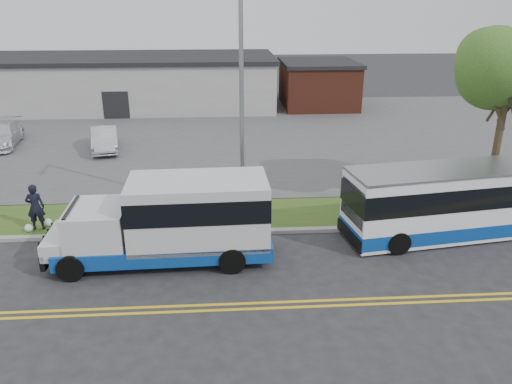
{
  "coord_description": "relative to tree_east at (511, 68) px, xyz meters",
  "views": [
    {
      "loc": [
        2.24,
        -16.99,
        8.82
      ],
      "look_at": [
        3.49,
        1.57,
        1.6
      ],
      "focal_mm": 35.0,
      "sensor_mm": 36.0,
      "label": 1
    }
  ],
  "objects": [
    {
      "name": "ground",
      "position": [
        -14.0,
        -3.0,
        -6.2
      ],
      "size": [
        140.0,
        140.0,
        0.0
      ],
      "primitive_type": "plane",
      "color": "#28282B",
      "rests_on": "ground"
    },
    {
      "name": "lane_line_north",
      "position": [
        -14.0,
        -6.85,
        -6.2
      ],
      "size": [
        70.0,
        0.12,
        0.01
      ],
      "primitive_type": "cube",
      "color": "yellow",
      "rests_on": "ground"
    },
    {
      "name": "lane_line_south",
      "position": [
        -14.0,
        -7.15,
        -6.2
      ],
      "size": [
        70.0,
        0.12,
        0.01
      ],
      "primitive_type": "cube",
      "color": "yellow",
      "rests_on": "ground"
    },
    {
      "name": "curb",
      "position": [
        -14.0,
        -1.9,
        -6.13
      ],
      "size": [
        80.0,
        0.3,
        0.15
      ],
      "primitive_type": "cube",
      "color": "#9E9B93",
      "rests_on": "ground"
    },
    {
      "name": "verge",
      "position": [
        -14.0,
        -0.1,
        -6.15
      ],
      "size": [
        80.0,
        3.3,
        0.1
      ],
      "primitive_type": "cube",
      "color": "#354E1A",
      "rests_on": "ground"
    },
    {
      "name": "parking_lot",
      "position": [
        -14.0,
        14.0,
        -6.15
      ],
      "size": [
        80.0,
        25.0,
        0.1
      ],
      "primitive_type": "cube",
      "color": "#4C4C4F",
      "rests_on": "ground"
    },
    {
      "name": "commercial_building",
      "position": [
        -20.0,
        24.0,
        -4.02
      ],
      "size": [
        25.4,
        10.4,
        4.35
      ],
      "color": "#9E9E99",
      "rests_on": "ground"
    },
    {
      "name": "brick_wing",
      "position": [
        -3.5,
        23.0,
        -4.24
      ],
      "size": [
        6.3,
        7.3,
        3.9
      ],
      "color": "brown",
      "rests_on": "ground"
    },
    {
      "name": "tree_east",
      "position": [
        0.0,
        0.0,
        0.0
      ],
      "size": [
        5.2,
        5.2,
        8.33
      ],
      "color": "#382D1E",
      "rests_on": "verge"
    },
    {
      "name": "streetlight_near",
      "position": [
        -11.0,
        -0.27,
        -0.97
      ],
      "size": [
        0.35,
        1.53,
        9.5
      ],
      "color": "gray",
      "rests_on": "verge"
    },
    {
      "name": "shuttle_bus",
      "position": [
        -13.47,
        -3.79,
        -4.59
      ],
      "size": [
        7.96,
        2.85,
        3.02
      ],
      "rotation": [
        0.0,
        0.0,
        0.03
      ],
      "color": "#0D3E95",
      "rests_on": "ground"
    },
    {
      "name": "transit_bus",
      "position": [
        -2.06,
        -2.4,
        -4.78
      ],
      "size": [
        10.37,
        3.76,
        2.81
      ],
      "rotation": [
        0.0,
        0.0,
        0.15
      ],
      "color": "white",
      "rests_on": "ground"
    },
    {
      "name": "pedestrian",
      "position": [
        -19.33,
        -1.1,
        -5.15
      ],
      "size": [
        0.75,
        0.54,
        1.92
      ],
      "primitive_type": "imported",
      "rotation": [
        0.0,
        0.0,
        3.26
      ],
      "color": "black",
      "rests_on": "verge"
    },
    {
      "name": "parked_car_a",
      "position": [
        -19.04,
        10.27,
        -5.39
      ],
      "size": [
        2.37,
        4.56,
        1.43
      ],
      "primitive_type": "imported",
      "rotation": [
        0.0,
        0.0,
        0.21
      ],
      "color": "#BABDC2",
      "rests_on": "parking_lot"
    },
    {
      "name": "parked_car_b",
      "position": [
        -25.74,
        11.62,
        -5.39
      ],
      "size": [
        2.7,
        5.15,
        1.42
      ],
      "primitive_type": "imported",
      "rotation": [
        0.0,
        0.0,
        0.15
      ],
      "color": "silver",
      "rests_on": "parking_lot"
    },
    {
      "name": "grocery_bag_left",
      "position": [
        -19.63,
        -1.35,
        -5.94
      ],
      "size": [
        0.32,
        0.32,
        0.32
      ],
      "primitive_type": "sphere",
      "color": "white",
      "rests_on": "verge"
    },
    {
      "name": "grocery_bag_right",
      "position": [
        -19.03,
        -0.85,
        -5.94
      ],
      "size": [
        0.32,
        0.32,
        0.32
      ],
      "primitive_type": "sphere",
      "color": "white",
      "rests_on": "verge"
    }
  ]
}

